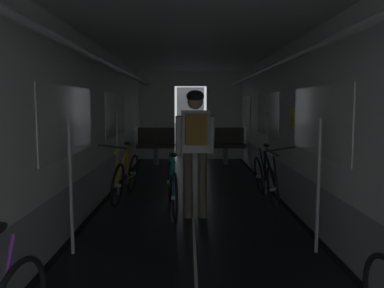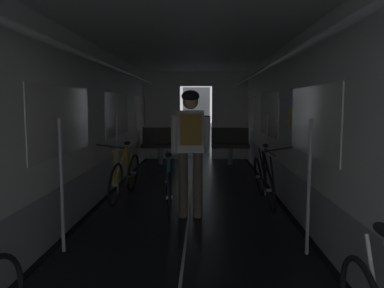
% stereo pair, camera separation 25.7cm
% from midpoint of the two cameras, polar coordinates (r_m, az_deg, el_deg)
% --- Properties ---
extents(train_car_shell, '(3.14, 12.34, 2.57)m').
position_cam_midpoint_polar(train_car_shell, '(5.35, -1.23, 7.59)').
color(train_car_shell, black).
rests_on(train_car_shell, ground).
extents(bench_seat_far_left, '(0.98, 0.51, 0.95)m').
position_cam_midpoint_polar(bench_seat_far_left, '(9.92, -6.14, 0.25)').
color(bench_seat_far_left, gray).
rests_on(bench_seat_far_left, ground).
extents(bench_seat_far_right, '(0.98, 0.51, 0.95)m').
position_cam_midpoint_polar(bench_seat_far_right, '(9.91, 4.27, 0.26)').
color(bench_seat_far_right, gray).
rests_on(bench_seat_far_right, ground).
extents(bicycle_yellow, '(0.45, 1.69, 0.95)m').
position_cam_midpoint_polar(bicycle_yellow, '(6.38, -10.99, -4.67)').
color(bicycle_yellow, black).
rests_on(bicycle_yellow, ground).
extents(bicycle_black, '(0.44, 1.69, 0.96)m').
position_cam_midpoint_polar(bicycle_black, '(6.08, 9.75, -5.18)').
color(bicycle_black, black).
rests_on(bicycle_black, ground).
extents(person_cyclist_aisle, '(0.54, 0.41, 1.73)m').
position_cam_midpoint_polar(person_cyclist_aisle, '(5.12, -0.95, 0.65)').
color(person_cyclist_aisle, brown).
rests_on(person_cyclist_aisle, ground).
extents(bicycle_teal_in_aisle, '(0.44, 1.68, 0.93)m').
position_cam_midpoint_polar(bicycle_teal_in_aisle, '(5.50, -4.32, -6.25)').
color(bicycle_teal_in_aisle, black).
rests_on(bicycle_teal_in_aisle, ground).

